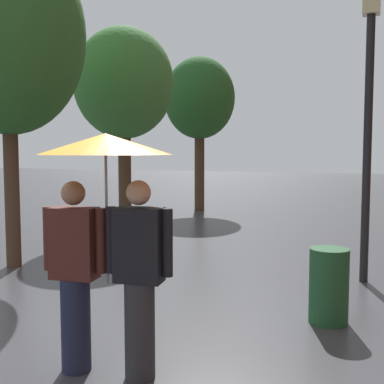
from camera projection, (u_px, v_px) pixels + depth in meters
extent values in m
plane|color=#38383D|center=(74.00, 346.00, 4.91)|extent=(80.00, 80.00, 0.00)
cylinder|color=#473323|center=(12.00, 189.00, 8.17)|extent=(0.24, 0.24, 2.62)
ellipsoid|color=#2D6628|center=(7.00, 34.00, 7.96)|extent=(2.52, 2.52, 3.27)
cylinder|color=#473323|center=(125.00, 179.00, 11.76)|extent=(0.31, 0.31, 2.56)
ellipsoid|color=#387533|center=(124.00, 83.00, 11.57)|extent=(2.36, 2.36, 2.61)
cylinder|color=#473323|center=(199.00, 170.00, 15.94)|extent=(0.32, 0.32, 2.65)
ellipsoid|color=#235623|center=(200.00, 98.00, 15.75)|extent=(2.27, 2.27, 2.61)
cylinder|color=#1E233D|center=(76.00, 324.00, 4.33)|extent=(0.26, 0.26, 0.83)
cube|color=#4C231E|center=(74.00, 243.00, 4.27)|extent=(0.42, 0.27, 0.62)
sphere|color=#9E7051|center=(73.00, 193.00, 4.23)|extent=(0.21, 0.21, 0.21)
cylinder|color=#4C231E|center=(48.00, 238.00, 4.33)|extent=(0.09, 0.09, 0.56)
cylinder|color=#4C231E|center=(101.00, 241.00, 4.21)|extent=(0.09, 0.09, 0.56)
cylinder|color=#2D2D33|center=(140.00, 330.00, 4.18)|extent=(0.26, 0.26, 0.84)
cube|color=black|center=(139.00, 245.00, 4.12)|extent=(0.42, 0.27, 0.63)
sphere|color=tan|center=(139.00, 193.00, 4.08)|extent=(0.21, 0.21, 0.21)
cylinder|color=black|center=(111.00, 240.00, 4.18)|extent=(0.09, 0.09, 0.57)
cylinder|color=black|center=(167.00, 243.00, 4.06)|extent=(0.09, 0.09, 0.57)
cylinder|color=#9E9EA3|center=(107.00, 219.00, 4.20)|extent=(0.02, 0.02, 1.13)
cone|color=orange|center=(106.00, 144.00, 4.14)|extent=(1.13, 1.13, 0.18)
cylinder|color=black|center=(367.00, 151.00, 7.15)|extent=(0.12, 0.12, 3.88)
cube|color=beige|center=(372.00, 3.00, 6.98)|extent=(0.24, 0.24, 0.32)
cylinder|color=#1E4C28|center=(329.00, 286.00, 5.54)|extent=(0.44, 0.44, 0.85)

